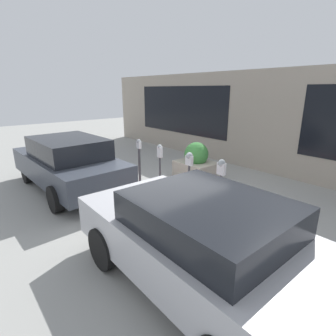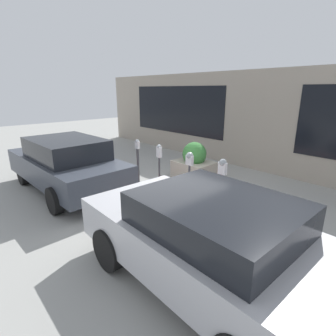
# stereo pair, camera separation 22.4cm
# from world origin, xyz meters

# --- Properties ---
(ground_plane) EXTENTS (40.00, 40.00, 0.00)m
(ground_plane) POSITION_xyz_m (0.00, 0.00, 0.00)
(ground_plane) COLOR #999993
(curb_strip) EXTENTS (19.00, 0.16, 0.04)m
(curb_strip) POSITION_xyz_m (0.00, 0.08, 0.02)
(curb_strip) COLOR red
(curb_strip) RESTS_ON ground_plane
(building_facade) EXTENTS (19.00, 0.17, 3.59)m
(building_facade) POSITION_xyz_m (0.00, -4.47, 1.80)
(building_facade) COLOR #9E9384
(building_facade) RESTS_ON ground_plane
(parking_meter_nearest) EXTENTS (0.20, 0.17, 1.44)m
(parking_meter_nearest) POSITION_xyz_m (-1.58, -0.30, 1.09)
(parking_meter_nearest) COLOR #38383D
(parking_meter_nearest) RESTS_ON ground_plane
(parking_meter_second) EXTENTS (0.20, 0.17, 1.41)m
(parking_meter_second) POSITION_xyz_m (-0.55, -0.32, 1.07)
(parking_meter_second) COLOR #38383D
(parking_meter_second) RESTS_ON ground_plane
(parking_meter_middle) EXTENTS (0.14, 0.12, 1.45)m
(parking_meter_middle) POSITION_xyz_m (0.55, -0.25, 1.03)
(parking_meter_middle) COLOR #38383D
(parking_meter_middle) RESTS_ON ground_plane
(parking_meter_fourth) EXTENTS (0.15, 0.13, 1.45)m
(parking_meter_fourth) POSITION_xyz_m (1.58, -0.24, 0.89)
(parking_meter_fourth) COLOR #38383D
(parking_meter_fourth) RESTS_ON ground_plane
(planter_box) EXTENTS (1.26, 0.99, 1.27)m
(planter_box) POSITION_xyz_m (0.71, -1.89, 0.53)
(planter_box) COLOR #A39989
(planter_box) RESTS_ON ground_plane
(parked_car_front) EXTENTS (4.18, 2.06, 1.48)m
(parked_car_front) POSITION_xyz_m (-2.78, 1.63, 0.80)
(parked_car_front) COLOR #B7B7BC
(parked_car_front) RESTS_ON ground_plane
(parked_car_middle) EXTENTS (4.56, 2.06, 1.58)m
(parked_car_middle) POSITION_xyz_m (2.57, 1.62, 0.82)
(parked_car_middle) COLOR #383D47
(parked_car_middle) RESTS_ON ground_plane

